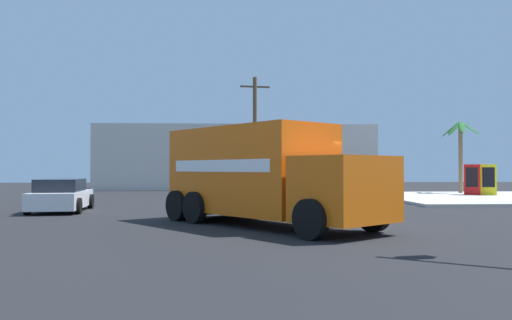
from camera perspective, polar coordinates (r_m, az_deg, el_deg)
ground_plane at (r=15.97m, az=4.32°, el=-7.16°), size 100.00×100.00×0.00m
sidewalk_corner_far at (r=32.49m, az=24.40°, el=-3.80°), size 12.43×12.43×0.14m
delivery_truck at (r=15.71m, az=0.78°, el=-1.60°), size 6.61×7.59×3.01m
sedan_white at (r=22.33m, az=-20.67°, el=-3.71°), size 2.35×4.45×1.31m
vending_machine_red at (r=34.11m, az=22.77°, el=-1.99°), size 1.17×1.13×1.85m
vending_machine_blue at (r=34.27m, az=24.23°, el=-1.98°), size 1.14×1.08×1.85m
palm_tree_far at (r=36.60m, az=21.60°, el=1.76°), size 2.48×2.71×4.73m
utility_pole at (r=38.01m, az=-0.12°, el=3.02°), size 2.19×0.47×8.45m
building_backdrop at (r=44.01m, az=-2.23°, el=0.24°), size 22.82×6.00×5.30m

